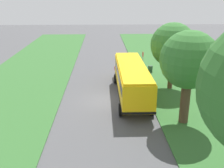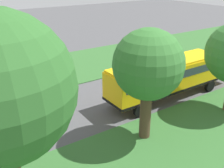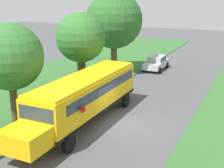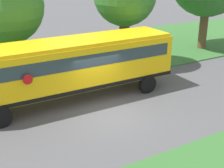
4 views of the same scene
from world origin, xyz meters
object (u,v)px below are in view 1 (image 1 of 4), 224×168
(trash_bin, at_px, (150,69))
(school_bus, at_px, (131,77))
(stop_sign, at_px, (143,60))
(park_bench, at_px, (178,78))
(oak_tree_beside_bus, at_px, (172,44))
(oak_tree_roadside_mid, at_px, (189,60))

(trash_bin, bearing_deg, school_bus, 67.48)
(stop_sign, distance_m, park_bench, 4.90)
(stop_sign, height_order, trash_bin, stop_sign)
(oak_tree_beside_bus, relative_size, trash_bin, 7.41)
(oak_tree_roadside_mid, distance_m, trash_bin, 13.69)
(oak_tree_roadside_mid, bearing_deg, school_bus, -57.08)
(school_bus, xyz_separation_m, oak_tree_beside_bus, (-4.19, -2.18, 2.62))
(oak_tree_beside_bus, bearing_deg, oak_tree_roadside_mid, 84.18)
(oak_tree_beside_bus, bearing_deg, park_bench, -126.14)
(stop_sign, bearing_deg, trash_bin, -163.86)
(oak_tree_roadside_mid, xyz_separation_m, park_bench, (-2.18, -9.42, -4.36))
(school_bus, relative_size, stop_sign, 4.53)
(stop_sign, xyz_separation_m, park_bench, (-3.44, 3.26, -1.26))
(school_bus, bearing_deg, trash_bin, -112.52)
(school_bus, relative_size, trash_bin, 13.80)
(oak_tree_roadside_mid, relative_size, park_bench, 4.18)
(stop_sign, bearing_deg, oak_tree_beside_bus, 111.27)
(school_bus, distance_m, stop_sign, 7.69)
(trash_bin, bearing_deg, stop_sign, 16.14)
(oak_tree_beside_bus, bearing_deg, stop_sign, -68.73)
(school_bus, height_order, park_bench, school_bus)
(stop_sign, relative_size, park_bench, 1.65)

